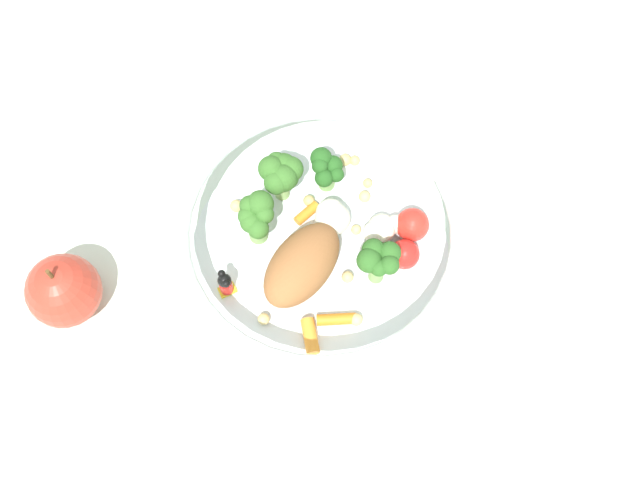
{
  "coord_description": "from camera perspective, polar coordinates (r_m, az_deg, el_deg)",
  "views": [
    {
      "loc": [
        -0.27,
        0.13,
        0.65
      ],
      "look_at": [
        -0.02,
        0.01,
        0.03
      ],
      "focal_mm": 43.45,
      "sensor_mm": 36.0,
      "label": 1
    }
  ],
  "objects": [
    {
      "name": "food_container",
      "position": [
        0.68,
        -0.02,
        0.2
      ],
      "size": [
        0.25,
        0.25,
        0.07
      ],
      "color": "white",
      "rests_on": "ground_plane"
    },
    {
      "name": "ground_plane",
      "position": [
        0.72,
        0.24,
        0.25
      ],
      "size": [
        2.4,
        2.4,
        0.0
      ],
      "primitive_type": "plane",
      "color": "silver"
    },
    {
      "name": "folded_napkin",
      "position": [
        0.78,
        17.75,
        3.9
      ],
      "size": [
        0.13,
        0.15,
        0.01
      ],
      "primitive_type": "cube",
      "rotation": [
        0.0,
        0.0,
        -0.03
      ],
      "color": "white",
      "rests_on": "ground_plane"
    },
    {
      "name": "loose_apple",
      "position": [
        0.7,
        -18.35,
        -3.56
      ],
      "size": [
        0.06,
        0.06,
        0.08
      ],
      "color": "#BC3828",
      "rests_on": "ground_plane"
    }
  ]
}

